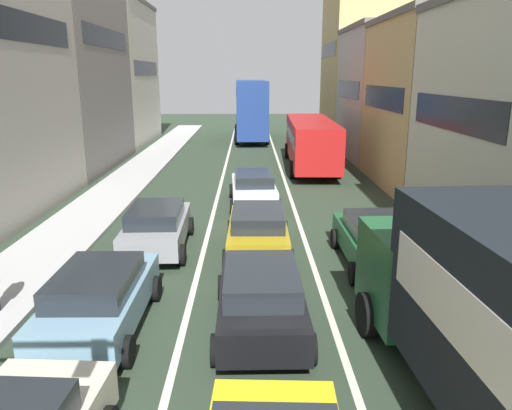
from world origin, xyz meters
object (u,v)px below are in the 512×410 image
object	(u,v)px
hatchback_centre_lane_third	(258,230)
sedan_left_lane_third	(157,226)
sedan_centre_lane_second	(261,296)
sedan_right_lane_behind_truck	(376,240)
wagon_left_lane_second	(99,297)
coupe_centre_lane_fourth	(253,188)
bus_far_queue_secondary	(251,107)
bus_mid_queue_primary	(311,139)
removalist_box_truck	(504,314)

from	to	relation	value
hatchback_centre_lane_third	sedan_left_lane_third	world-z (taller)	same
sedan_centre_lane_second	sedan_right_lane_behind_truck	distance (m)	5.16
wagon_left_lane_second	coupe_centre_lane_fourth	distance (m)	11.33
sedan_centre_lane_second	wagon_left_lane_second	xyz separation A→B (m)	(-3.56, -0.03, 0.00)
wagon_left_lane_second	hatchback_centre_lane_third	bearing A→B (deg)	-36.01
coupe_centre_lane_fourth	sedan_right_lane_behind_truck	size ratio (longest dim) A/B	1.02
bus_far_queue_secondary	wagon_left_lane_second	bearing A→B (deg)	172.66
wagon_left_lane_second	bus_mid_queue_primary	world-z (taller)	bus_mid_queue_primary
removalist_box_truck	bus_mid_queue_primary	bearing A→B (deg)	-2.34
coupe_centre_lane_fourth	bus_mid_queue_primary	xyz separation A→B (m)	(3.55, 8.90, 0.96)
wagon_left_lane_second	hatchback_centre_lane_third	size ratio (longest dim) A/B	1.00
hatchback_centre_lane_third	bus_far_queue_secondary	distance (m)	28.46
sedan_left_lane_third	bus_mid_queue_primary	xyz separation A→B (m)	(6.72, 14.43, 0.96)
removalist_box_truck	hatchback_centre_lane_third	xyz separation A→B (m)	(-3.64, 8.00, -1.18)
sedan_centre_lane_second	bus_far_queue_secondary	xyz separation A→B (m)	(-0.10, 33.20, 2.03)
removalist_box_truck	bus_far_queue_secondary	world-z (taller)	bus_far_queue_secondary
wagon_left_lane_second	bus_far_queue_secondary	size ratio (longest dim) A/B	0.41
bus_far_queue_secondary	sedan_centre_lane_second	bearing A→B (deg)	178.77
removalist_box_truck	coupe_centre_lane_fourth	distance (m)	14.49
coupe_centre_lane_fourth	sedan_right_lane_behind_truck	xyz separation A→B (m)	(3.57, -6.96, 0.00)
removalist_box_truck	hatchback_centre_lane_third	size ratio (longest dim) A/B	1.81
sedan_right_lane_behind_truck	bus_far_queue_secondary	bearing A→B (deg)	6.58
wagon_left_lane_second	bus_far_queue_secondary	xyz separation A→B (m)	(3.46, 33.23, 2.03)
coupe_centre_lane_fourth	bus_far_queue_secondary	world-z (taller)	bus_far_queue_secondary
sedan_right_lane_behind_truck	bus_mid_queue_primary	world-z (taller)	bus_mid_queue_primary
hatchback_centre_lane_third	bus_mid_queue_primary	distance (m)	15.27
removalist_box_truck	sedan_centre_lane_second	size ratio (longest dim) A/B	1.81
wagon_left_lane_second	sedan_left_lane_third	bearing A→B (deg)	-3.02
sedan_left_lane_third	bus_far_queue_secondary	world-z (taller)	bus_far_queue_secondary
bus_mid_queue_primary	bus_far_queue_secondary	size ratio (longest dim) A/B	1.00
hatchback_centre_lane_third	sedan_right_lane_behind_truck	world-z (taller)	same
removalist_box_truck	sedan_left_lane_third	size ratio (longest dim) A/B	1.79
coupe_centre_lane_fourth	bus_far_queue_secondary	distance (m)	22.53
coupe_centre_lane_fourth	sedan_centre_lane_second	bearing A→B (deg)	177.82
sedan_centre_lane_second	coupe_centre_lane_fourth	world-z (taller)	same
sedan_left_lane_third	bus_far_queue_secondary	xyz separation A→B (m)	(3.15, 27.97, 2.03)
hatchback_centre_lane_third	sedan_right_lane_behind_truck	size ratio (longest dim) A/B	1.00
removalist_box_truck	bus_far_queue_secondary	size ratio (longest dim) A/B	0.74
wagon_left_lane_second	bus_far_queue_secondary	distance (m)	33.47
sedan_left_lane_third	sedan_right_lane_behind_truck	bearing A→B (deg)	-103.78
sedan_centre_lane_second	sedan_left_lane_third	distance (m)	6.16
removalist_box_truck	coupe_centre_lane_fourth	bearing A→B (deg)	12.20
sedan_centre_lane_second	coupe_centre_lane_fourth	xyz separation A→B (m)	(-0.08, 10.76, 0.00)
bus_mid_queue_primary	bus_far_queue_secondary	xyz separation A→B (m)	(-3.57, 13.54, 1.07)
sedan_centre_lane_second	hatchback_centre_lane_third	xyz separation A→B (m)	(0.01, 4.82, 0.00)
removalist_box_truck	coupe_centre_lane_fourth	size ratio (longest dim) A/B	1.78
coupe_centre_lane_fourth	bus_far_queue_secondary	bearing A→B (deg)	-2.53
sedan_left_lane_third	wagon_left_lane_second	bearing A→B (deg)	174.83
hatchback_centre_lane_third	coupe_centre_lane_fourth	size ratio (longest dim) A/B	0.99
sedan_centre_lane_second	wagon_left_lane_second	bearing A→B (deg)	89.81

